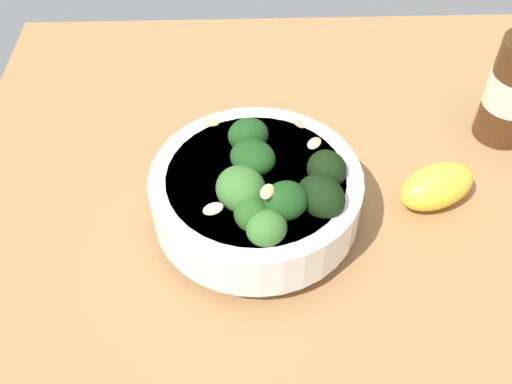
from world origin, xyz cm
name	(u,v)px	position (x,y,z in cm)	size (l,w,h in cm)	color
ground_plane	(294,221)	(0.00, 0.00, -2.40)	(65.65, 65.65, 4.80)	#996D42
bowl_of_broccoli	(259,193)	(2.23, -3.54, 4.18)	(18.24, 18.24, 9.53)	white
lemon_wedge	(436,184)	(-0.25, 12.96, 2.09)	(7.58, 4.15, 4.18)	yellow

